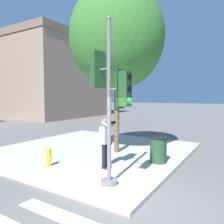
{
  "coord_description": "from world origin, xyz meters",
  "views": [
    {
      "loc": [
        -4.42,
        -2.49,
        2.53
      ],
      "look_at": [
        1.36,
        1.1,
        2.05
      ],
      "focal_mm": 35.0,
      "sensor_mm": 36.0,
      "label": 1
    }
  ],
  "objects_px": {
    "street_tree": "(117,37)",
    "trash_bin": "(158,150)",
    "traffic_signal_pole": "(110,95)",
    "fire_hydrant": "(49,157)",
    "person_photographer": "(106,138)"
  },
  "relations": [
    {
      "from": "person_photographer",
      "to": "street_tree",
      "type": "bearing_deg",
      "value": 20.68
    },
    {
      "from": "traffic_signal_pole",
      "to": "street_tree",
      "type": "height_order",
      "value": "street_tree"
    },
    {
      "from": "trash_bin",
      "to": "traffic_signal_pole",
      "type": "bearing_deg",
      "value": 170.24
    },
    {
      "from": "fire_hydrant",
      "to": "trash_bin",
      "type": "distance_m",
      "value": 3.91
    },
    {
      "from": "trash_bin",
      "to": "street_tree",
      "type": "bearing_deg",
      "value": 76.77
    },
    {
      "from": "street_tree",
      "to": "trash_bin",
      "type": "bearing_deg",
      "value": -103.23
    },
    {
      "from": "traffic_signal_pole",
      "to": "person_photographer",
      "type": "bearing_deg",
      "value": 38.28
    },
    {
      "from": "street_tree",
      "to": "trash_bin",
      "type": "height_order",
      "value": "street_tree"
    },
    {
      "from": "person_photographer",
      "to": "fire_hydrant",
      "type": "bearing_deg",
      "value": 116.9
    },
    {
      "from": "street_tree",
      "to": "trash_bin",
      "type": "relative_size",
      "value": 7.67
    },
    {
      "from": "person_photographer",
      "to": "fire_hydrant",
      "type": "distance_m",
      "value": 2.1
    },
    {
      "from": "traffic_signal_pole",
      "to": "person_photographer",
      "type": "distance_m",
      "value": 2.0
    },
    {
      "from": "street_tree",
      "to": "trash_bin",
      "type": "xyz_separation_m",
      "value": [
        -0.48,
        -2.06,
        -4.43
      ]
    },
    {
      "from": "traffic_signal_pole",
      "to": "fire_hydrant",
      "type": "height_order",
      "value": "traffic_signal_pole"
    },
    {
      "from": "traffic_signal_pole",
      "to": "trash_bin",
      "type": "distance_m",
      "value": 3.31
    }
  ]
}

